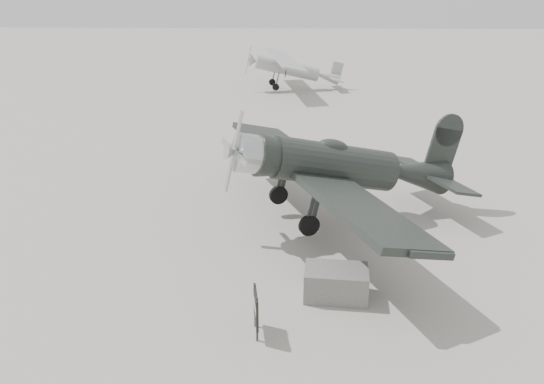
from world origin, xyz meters
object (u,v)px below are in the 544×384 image
Objects in this scene: lowwing_monoplane at (344,167)px; equipment_block at (336,283)px; sign_board at (256,308)px; highwing_monoplane at (291,66)px.

lowwing_monoplane is 7.07× the size of equipment_block.
lowwing_monoplane is at bearing 59.74° from sign_board.
lowwing_monoplane is 24.01m from highwing_monoplane.
sign_board is at bearing -140.50° from equipment_block.
highwing_monoplane reaches higher than sign_board.
lowwing_monoplane reaches higher than equipment_block.
highwing_monoplane reaches higher than equipment_block.
sign_board is (-2.64, -6.50, -1.36)m from lowwing_monoplane.
sign_board is (-2.06, -1.70, 0.31)m from equipment_block.
equipment_block is 1.39× the size of sign_board.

